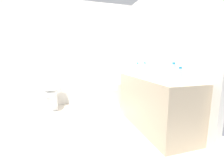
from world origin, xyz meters
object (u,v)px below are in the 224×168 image
(water_bottle_2, at_px, (137,69))
(drinking_glass_2, at_px, (164,77))
(sink_basin, at_px, (154,75))
(sink_faucet, at_px, (164,75))
(toilet, at_px, (51,93))
(toilet_paper_roll, at_px, (39,109))
(drinking_glass_1, at_px, (134,71))
(drinking_glass_0, at_px, (166,77))
(bathtub, at_px, (103,93))
(bath_mat, at_px, (112,113))
(soap_dish, at_px, (186,83))
(water_bottle_3, at_px, (173,73))
(water_bottle_1, at_px, (180,76))
(water_bottle_0, at_px, (145,69))

(water_bottle_2, xyz_separation_m, drinking_glass_2, (0.01, -0.83, -0.05))
(sink_basin, relative_size, sink_faucet, 1.97)
(toilet, height_order, toilet_paper_roll, toilet)
(sink_basin, relative_size, drinking_glass_1, 3.33)
(sink_faucet, xyz_separation_m, drinking_glass_0, (-0.16, -0.26, 0.01))
(sink_basin, distance_m, water_bottle_2, 0.51)
(bathtub, relative_size, sink_faucet, 10.38)
(water_bottle_2, height_order, bath_mat, water_bottle_2)
(soap_dish, bearing_deg, sink_basin, 91.65)
(toilet, relative_size, water_bottle_2, 3.27)
(water_bottle_3, distance_m, drinking_glass_1, 1.10)
(sink_basin, xyz_separation_m, water_bottle_1, (0.01, -0.56, 0.06))
(toilet, distance_m, drinking_glass_1, 1.84)
(water_bottle_2, relative_size, toilet_paper_roll, 1.98)
(bath_mat, distance_m, toilet_paper_roll, 1.55)
(sink_basin, bearing_deg, bath_mat, 122.13)
(toilet, bearing_deg, soap_dish, 41.02)
(sink_basin, height_order, water_bottle_3, water_bottle_3)
(bathtub, height_order, water_bottle_2, bathtub)
(bathtub, xyz_separation_m, water_bottle_3, (0.51, -1.78, 0.64))
(sink_faucet, relative_size, drinking_glass_2, 1.46)
(water_bottle_3, xyz_separation_m, drinking_glass_2, (-0.03, 0.14, -0.07))
(drinking_glass_2, bearing_deg, sink_basin, 82.93)
(soap_dish, bearing_deg, sink_faucet, 76.13)
(toilet, relative_size, soap_dish, 7.89)
(water_bottle_2, relative_size, drinking_glass_0, 2.59)
(sink_faucet, xyz_separation_m, water_bottle_3, (-0.19, -0.46, 0.08))
(sink_faucet, relative_size, water_bottle_0, 0.67)
(drinking_glass_2, bearing_deg, sink_faucet, 55.46)
(bathtub, relative_size, toilet_paper_roll, 14.35)
(toilet, bearing_deg, bath_mat, 64.72)
(water_bottle_1, bearing_deg, drinking_glass_1, 92.62)
(bathtub, xyz_separation_m, drinking_glass_0, (0.55, -1.58, 0.56))
(water_bottle_2, bearing_deg, drinking_glass_2, -89.34)
(drinking_glass_2, distance_m, soap_dish, 0.34)
(water_bottle_1, distance_m, soap_dish, 0.13)
(water_bottle_3, bearing_deg, soap_dish, -81.49)
(sink_basin, bearing_deg, water_bottle_3, -91.34)
(bathtub, bearing_deg, sink_faucet, -61.88)
(sink_faucet, height_order, drinking_glass_1, drinking_glass_1)
(toilet, height_order, soap_dish, soap_dish)
(bath_mat, bearing_deg, toilet_paper_roll, 159.86)
(toilet, relative_size, sink_faucet, 4.67)
(sink_basin, xyz_separation_m, water_bottle_2, (-0.05, 0.50, 0.07))
(water_bottle_3, relative_size, drinking_glass_1, 2.81)
(toilet_paper_roll, bearing_deg, drinking_glass_0, -38.43)
(sink_faucet, bearing_deg, water_bottle_1, -107.13)
(sink_faucet, bearing_deg, bath_mat, 130.89)
(water_bottle_0, xyz_separation_m, water_bottle_2, (-0.07, 0.15, -0.00))
(water_bottle_0, distance_m, water_bottle_2, 0.16)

